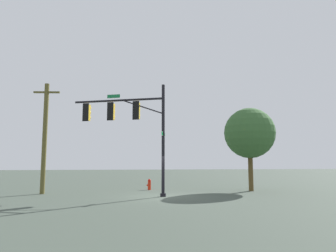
{
  "coord_description": "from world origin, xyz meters",
  "views": [
    {
      "loc": [
        2.23,
        19.18,
        2.21
      ],
      "look_at": [
        -0.28,
        0.24,
        4.41
      ],
      "focal_mm": 32.51,
      "sensor_mm": 36.0,
      "label": 1
    }
  ],
  "objects_px": {
    "signal_pole_assembly": "(128,119)",
    "utility_pole": "(45,136)",
    "tree_near": "(250,133)",
    "fire_hydrant": "(149,184)"
  },
  "relations": [
    {
      "from": "signal_pole_assembly",
      "to": "utility_pole",
      "type": "relative_size",
      "value": 0.94
    },
    {
      "from": "utility_pole",
      "to": "tree_near",
      "type": "relative_size",
      "value": 1.22
    },
    {
      "from": "utility_pole",
      "to": "fire_hydrant",
      "type": "relative_size",
      "value": 9.14
    },
    {
      "from": "utility_pole",
      "to": "tree_near",
      "type": "height_order",
      "value": "utility_pole"
    },
    {
      "from": "tree_near",
      "to": "utility_pole",
      "type": "bearing_deg",
      "value": 0.37
    },
    {
      "from": "utility_pole",
      "to": "fire_hydrant",
      "type": "xyz_separation_m",
      "value": [
        -7.37,
        -1.96,
        -3.49
      ]
    },
    {
      "from": "signal_pole_assembly",
      "to": "tree_near",
      "type": "relative_size",
      "value": 1.15
    },
    {
      "from": "signal_pole_assembly",
      "to": "fire_hydrant",
      "type": "distance_m",
      "value": 6.09
    },
    {
      "from": "fire_hydrant",
      "to": "tree_near",
      "type": "xyz_separation_m",
      "value": [
        -7.43,
        1.86,
        3.88
      ]
    },
    {
      "from": "fire_hydrant",
      "to": "tree_near",
      "type": "distance_m",
      "value": 8.59
    }
  ]
}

